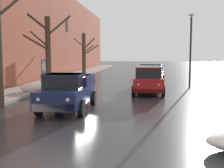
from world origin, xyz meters
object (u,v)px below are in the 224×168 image
object	(u,v)px
pickup_truck_darkblue_approaching_near_lane	(68,92)
sedan_darkblue_parked_far_down_block	(148,71)
bare_tree_mid_block	(48,50)
bare_tree_far_down_block	(85,54)
sedan_black_queued_behind_truck	(150,68)
suv_red_parked_kerbside_close	(148,79)
suv_green_parked_kerbside_mid	(152,73)
street_lamp_post	(191,46)

from	to	relation	value
pickup_truck_darkblue_approaching_near_lane	sedan_darkblue_parked_far_down_block	world-z (taller)	pickup_truck_darkblue_approaching_near_lane
bare_tree_mid_block	sedan_darkblue_parked_far_down_block	world-z (taller)	bare_tree_mid_block
bare_tree_far_down_block	sedan_black_queued_behind_truck	size ratio (longest dim) A/B	1.16
bare_tree_far_down_block	suv_red_parked_kerbside_close	xyz separation A→B (m)	(7.28, -13.44, -1.71)
bare_tree_far_down_block	suv_red_parked_kerbside_close	world-z (taller)	bare_tree_far_down_block
suv_red_parked_kerbside_close	pickup_truck_darkblue_approaching_near_lane	bearing A→B (deg)	-120.97
sedan_black_queued_behind_truck	sedan_darkblue_parked_far_down_block	bearing A→B (deg)	-92.37
suv_green_parked_kerbside_mid	sedan_darkblue_parked_far_down_block	bearing A→B (deg)	92.53
suv_red_parked_kerbside_close	suv_green_parked_kerbside_mid	bearing A→B (deg)	86.43
sedan_black_queued_behind_truck	street_lamp_post	xyz separation A→B (m)	(2.90, -16.27, 2.47)
suv_red_parked_kerbside_close	sedan_darkblue_parked_far_down_block	size ratio (longest dim) A/B	1.11
suv_red_parked_kerbside_close	sedan_black_queued_behind_truck	world-z (taller)	suv_red_parked_kerbside_close
bare_tree_far_down_block	sedan_black_queued_behind_truck	bearing A→B (deg)	39.72
pickup_truck_darkblue_approaching_near_lane	sedan_black_queued_behind_truck	distance (m)	26.41
sedan_darkblue_parked_far_down_block	suv_green_parked_kerbside_mid	bearing A→B (deg)	-87.47
sedan_darkblue_parked_far_down_block	street_lamp_post	xyz separation A→B (m)	(3.21, -8.86, 2.47)
suv_green_parked_kerbside_mid	sedan_black_queued_behind_truck	size ratio (longest dim) A/B	1.14
bare_tree_mid_block	bare_tree_far_down_block	size ratio (longest dim) A/B	1.11
bare_tree_far_down_block	sedan_darkblue_parked_far_down_block	bearing A→B (deg)	-8.20
sedan_black_queued_behind_truck	street_lamp_post	distance (m)	16.71
suv_green_parked_kerbside_mid	sedan_black_queued_behind_truck	xyz separation A→B (m)	(0.01, 14.03, -0.24)
suv_red_parked_kerbside_close	sedan_darkblue_parked_far_down_block	world-z (taller)	suv_red_parked_kerbside_close
suv_red_parked_kerbside_close	suv_green_parked_kerbside_mid	xyz separation A→B (m)	(0.36, 5.77, 0.00)
sedan_darkblue_parked_far_down_block	sedan_black_queued_behind_truck	xyz separation A→B (m)	(0.31, 7.42, -0.00)
suv_red_parked_kerbside_close	sedan_darkblue_parked_far_down_block	distance (m)	12.39
pickup_truck_darkblue_approaching_near_lane	street_lamp_post	world-z (taller)	street_lamp_post
bare_tree_far_down_block	sedan_darkblue_parked_far_down_block	size ratio (longest dim) A/B	1.20
bare_tree_far_down_block	street_lamp_post	distance (m)	14.49
sedan_black_queued_behind_truck	suv_red_parked_kerbside_close	bearing A→B (deg)	-91.09
pickup_truck_darkblue_approaching_near_lane	street_lamp_post	bearing A→B (deg)	54.31
bare_tree_far_down_block	street_lamp_post	world-z (taller)	street_lamp_post
sedan_darkblue_parked_far_down_block	pickup_truck_darkblue_approaching_near_lane	bearing A→B (deg)	-101.61
bare_tree_mid_block	bare_tree_far_down_block	distance (m)	12.25
sedan_darkblue_parked_far_down_block	bare_tree_mid_block	bearing A→B (deg)	-123.63
bare_tree_far_down_block	pickup_truck_darkblue_approaching_near_lane	world-z (taller)	bare_tree_far_down_block
suv_green_parked_kerbside_mid	bare_tree_mid_block	bearing A→B (deg)	-149.41
sedan_black_queued_behind_truck	suv_green_parked_kerbside_mid	bearing A→B (deg)	-90.06
suv_green_parked_kerbside_mid	street_lamp_post	xyz separation A→B (m)	(2.92, -2.24, 2.23)
bare_tree_far_down_block	pickup_truck_darkblue_approaching_near_lane	distance (m)	20.12
suv_green_parked_kerbside_mid	street_lamp_post	world-z (taller)	street_lamp_post
suv_green_parked_kerbside_mid	street_lamp_post	distance (m)	4.30
bare_tree_far_down_block	sedan_darkblue_parked_far_down_block	distance (m)	7.67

